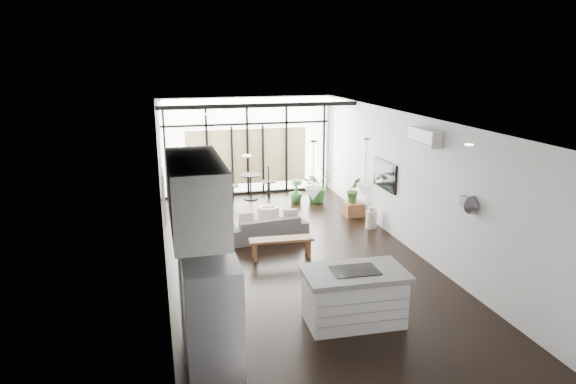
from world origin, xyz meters
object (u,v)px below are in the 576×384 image
sofa (267,224)px  console_bench (281,248)px  pouf (268,215)px  milk_can (371,217)px  tv (385,175)px  fridge (213,328)px  island (354,296)px

sofa → console_bench: sofa is taller
sofa → console_bench: (0.05, -1.15, -0.14)m
pouf → milk_can: 2.46m
pouf → milk_can: (2.27, -0.94, 0.04)m
tv → pouf: bearing=156.1°
fridge → milk_can: (4.28, 5.11, -0.58)m
fridge → sofa: fridge is taller
fridge → island: bearing=26.3°
island → tv: bearing=61.9°
console_bench → pouf: (0.21, 2.19, 0.00)m
island → fridge: fridge is taller
sofa → pouf: bearing=-111.1°
milk_can → tv: 1.08m
console_bench → fridge: bearing=-111.3°
island → fridge: size_ratio=0.92×
sofa → pouf: size_ratio=3.38×
console_bench → milk_can: 2.78m
fridge → console_bench: 4.30m
island → tv: size_ratio=1.40×
fridge → tv: fridge is taller
milk_can → fridge: bearing=-129.9°
fridge → milk_can: fridge is taller
fridge → tv: (4.49, 4.95, 0.47)m
pouf → milk_can: size_ratio=1.03×
fridge → pouf: size_ratio=3.17×
island → milk_can: size_ratio=3.02×
fridge → pouf: 6.41m
sofa → tv: bearing=171.8°
tv → milk_can: bearing=142.1°
sofa → milk_can: 2.54m
sofa → milk_can: (2.54, 0.10, -0.09)m
island → sofa: bearing=99.5°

